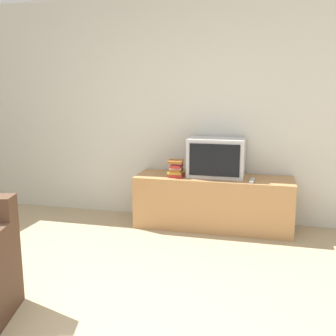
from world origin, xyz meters
TOP-DOWN VIEW (x-y plane):
  - wall_back at (0.00, 3.03)m, footprint 9.00×0.06m
  - tv_stand at (0.73, 2.72)m, footprint 1.74×0.52m
  - television at (0.75, 2.78)m, footprint 0.62×0.40m
  - book_stack at (0.31, 2.64)m, footprint 0.18×0.20m
  - remote_on_stand at (1.15, 2.58)m, footprint 0.06×0.20m

SIDE VIEW (x-z plane):
  - tv_stand at x=0.73m, z-range 0.00..0.58m
  - remote_on_stand at x=1.15m, z-range 0.58..0.61m
  - book_stack at x=0.31m, z-range 0.58..0.77m
  - television at x=0.75m, z-range 0.58..1.01m
  - wall_back at x=0.00m, z-range 0.00..2.60m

